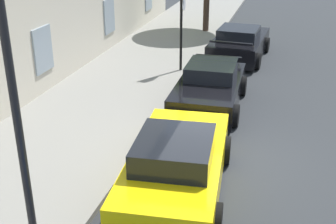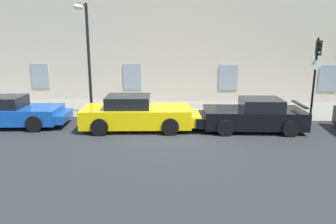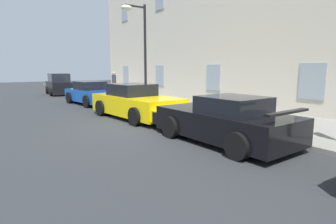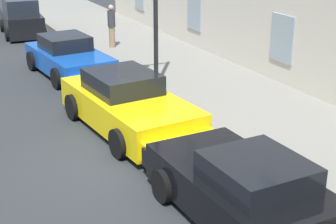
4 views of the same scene
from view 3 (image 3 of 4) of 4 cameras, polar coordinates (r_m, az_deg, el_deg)
The scene contains 8 objects.
ground_plane at distance 10.21m, azimuth -5.49°, elevation -2.91°, with size 80.00×80.00×0.00m, color #2B2D30.
sidewalk at distance 12.78m, azimuth 11.33°, elevation -0.29°, with size 60.00×4.42×0.14m, color gray.
sportscar_red_lead at distance 16.83m, azimuth -15.37°, elevation 3.61°, with size 4.64×2.38×1.35m.
sportscar_yellow_flank at distance 11.72m, azimuth -6.24°, elevation 1.80°, with size 5.14×2.50×1.46m.
sportscar_white_middle at distance 8.13m, azimuth 10.90°, elevation -1.83°, with size 4.59×2.24×1.36m.
hatchback_parked at distance 24.16m, azimuth -21.87°, elevation 5.29°, with size 3.80×1.96×1.72m.
street_lamp at distance 14.90m, azimuth -6.37°, elevation 15.65°, with size 0.44×1.42×5.30m.
pedestrian_admiring at distance 20.41m, azimuth -11.25°, elevation 5.94°, with size 0.32×0.32×1.76m.
Camera 3 is at (8.73, -4.86, 2.12)m, focal length 29.03 mm.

